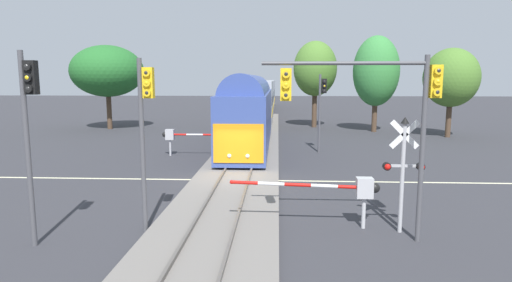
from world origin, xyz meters
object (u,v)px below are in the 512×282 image
object	(u,v)px
commuter_train	(261,99)
elm_centre_background	(315,69)
traffic_signal_median	(145,118)
maple_right_background	(451,78)
traffic_signal_far_side	(322,100)
pine_left_background	(107,71)
oak_far_right	(376,71)
crossing_gate_far	(181,135)
traffic_signal_near_right	(377,102)
traffic_signal_near_left	(29,118)
crossing_signal_mast	(403,163)
crossing_gate_near	(350,189)

from	to	relation	value
commuter_train	elm_centre_background	size ratio (longest dim) A/B	6.97
traffic_signal_median	maple_right_background	bearing A→B (deg)	51.83
maple_right_background	traffic_signal_far_side	bearing A→B (deg)	-144.57
commuter_train	pine_left_background	size ratio (longest dim) A/B	7.43
traffic_signal_median	oak_far_right	world-z (taller)	oak_far_right
crossing_gate_far	pine_left_background	bearing A→B (deg)	125.80
traffic_signal_near_right	traffic_signal_near_left	xyz separation A→B (m)	(-10.50, -0.98, -0.47)
traffic_signal_far_side	elm_centre_background	distance (m)	16.32
traffic_signal_near_right	traffic_signal_median	xyz separation A→B (m)	(-7.43, 0.46, -0.57)
traffic_signal_near_left	crossing_gate_far	bearing A→B (deg)	86.74
oak_far_right	traffic_signal_median	bearing A→B (deg)	-115.87
crossing_signal_mast	maple_right_background	world-z (taller)	maple_right_background
traffic_signal_near_right	traffic_signal_near_left	world-z (taller)	traffic_signal_near_left
commuter_train	maple_right_background	bearing A→B (deg)	-38.78
traffic_signal_near_left	maple_right_background	distance (m)	34.77
maple_right_background	pine_left_background	bearing A→B (deg)	171.79
pine_left_background	crossing_signal_mast	bearing A→B (deg)	-53.49
crossing_gate_far	traffic_signal_median	xyz separation A→B (m)	(2.17, -14.42, 2.52)
crossing_gate_near	traffic_signal_near_left	distance (m)	10.50
crossing_signal_mast	elm_centre_background	size ratio (longest dim) A/B	0.43
commuter_train	maple_right_background	world-z (taller)	maple_right_background
traffic_signal_near_right	pine_left_background	bearing A→B (deg)	124.36
crossing_gate_far	crossing_gate_near	bearing A→B (deg)	-56.62
traffic_signal_near_left	elm_centre_background	world-z (taller)	elm_centre_background
oak_far_right	crossing_gate_near	bearing A→B (deg)	-104.07
traffic_signal_near_right	pine_left_background	distance (m)	36.48
pine_left_background	traffic_signal_near_right	bearing A→B (deg)	-55.64
crossing_gate_near	oak_far_right	bearing A→B (deg)	75.93
crossing_gate_near	traffic_signal_near_left	size ratio (longest dim) A/B	0.87
commuter_train	traffic_signal_far_side	xyz separation A→B (m)	(5.19, -22.58, 0.94)
crossing_gate_far	traffic_signal_far_side	size ratio (longest dim) A/B	1.14
commuter_train	traffic_signal_near_right	distance (m)	39.69
crossing_gate_near	traffic_signal_median	size ratio (longest dim) A/B	0.89
traffic_signal_near_left	pine_left_background	size ratio (longest dim) A/B	0.70
crossing_gate_near	maple_right_background	world-z (taller)	maple_right_background
oak_far_right	elm_centre_background	bearing A→B (deg)	145.71
traffic_signal_near_right	crossing_signal_mast	bearing A→B (deg)	35.68
commuter_train	traffic_signal_near_left	size ratio (longest dim) A/B	10.62
traffic_signal_near_right	oak_far_right	xyz separation A→B (m)	(6.43, 29.04, 1.42)
crossing_gate_near	traffic_signal_near_left	world-z (taller)	traffic_signal_near_left
traffic_signal_far_side	crossing_gate_far	bearing A→B (deg)	-169.10
traffic_signal_far_side	pine_left_background	bearing A→B (deg)	146.99
traffic_signal_median	elm_centre_background	xyz separation A→B (m)	(8.30, 32.37, 2.31)
pine_left_background	maple_right_background	bearing A→B (deg)	-8.21
traffic_signal_near_right	elm_centre_background	size ratio (longest dim) A/B	0.64
crossing_signal_mast	crossing_gate_far	distance (m)	17.72
crossing_gate_far	traffic_signal_near_left	size ratio (longest dim) A/B	1.04
traffic_signal_far_side	oak_far_right	world-z (taller)	oak_far_right
traffic_signal_near_left	maple_right_background	world-z (taller)	maple_right_background
elm_centre_background	maple_right_background	distance (m)	13.56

